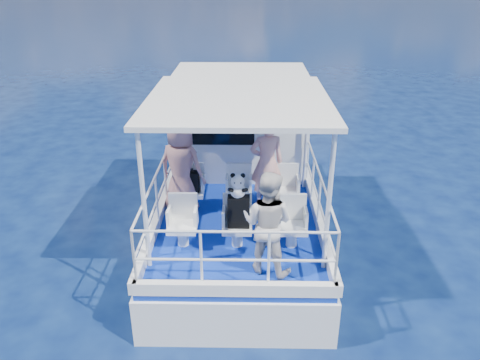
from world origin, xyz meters
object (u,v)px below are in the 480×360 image
passenger_port_fwd (181,167)px  backpack_center (239,211)px  panda (238,186)px  passenger_stbd_aft (267,223)px

passenger_port_fwd → backpack_center: 1.66m
passenger_port_fwd → panda: size_ratio=4.35×
passenger_port_fwd → backpack_center: bearing=151.5°
panda → backpack_center: bearing=58.7°
backpack_center → panda: (-0.01, -0.02, 0.47)m
backpack_center → passenger_port_fwd: bearing=130.9°
passenger_port_fwd → backpack_center: size_ratio=3.37×
passenger_stbd_aft → panda: 0.83m
backpack_center → panda: size_ratio=1.29×
passenger_port_fwd → passenger_stbd_aft: bearing=149.2°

